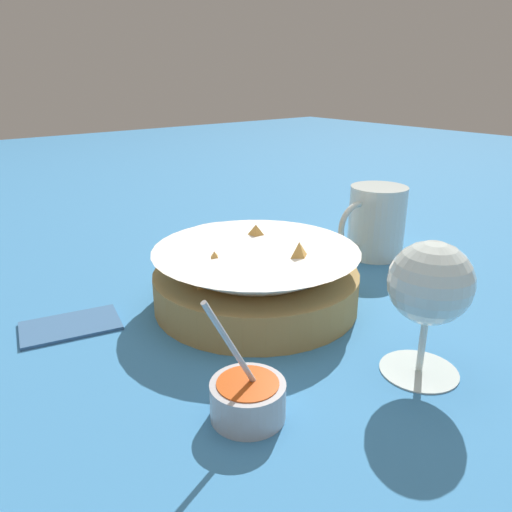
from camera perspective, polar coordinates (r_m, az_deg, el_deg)
name	(u,v)px	position (r m, az deg, el deg)	size (l,w,h in m)	color
ground_plane	(284,299)	(0.67, 3.25, -4.96)	(4.00, 4.00, 0.00)	teal
food_basket	(256,279)	(0.64, 0.00, -2.68)	(0.26, 0.26, 0.10)	#B2894C
sauce_cup	(248,398)	(0.45, -0.96, -15.87)	(0.08, 0.07, 0.13)	#B7B7BC
wine_glass	(430,288)	(0.50, 19.24, -3.42)	(0.08, 0.08, 0.14)	silver
beer_mug	(376,224)	(0.83, 13.51, 3.53)	(0.13, 0.09, 0.12)	silver
side_plate	(229,238)	(0.89, -3.13, 2.06)	(0.17, 0.17, 0.01)	white
napkin	(70,324)	(0.64, -20.45, -7.33)	(0.12, 0.09, 0.01)	#38608E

